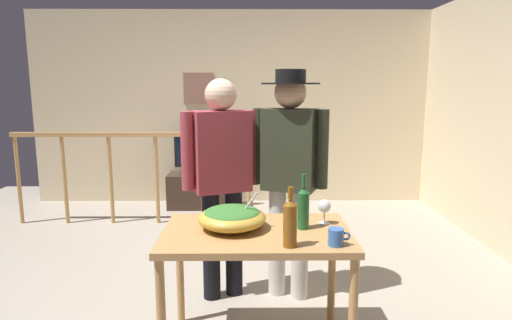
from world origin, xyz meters
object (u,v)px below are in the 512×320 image
object	(u,v)px
person_standing_left	(222,171)
person_standing_right	(289,164)
wine_bottle_amber	(290,222)
wine_glass	(324,207)
flat_screen_tv	(202,151)
framed_picture	(199,88)
stair_railing	(199,165)
mug_blue	(336,237)
serving_table	(257,246)
salad_bowl	(232,217)
tv_console	(203,190)
wine_bottle_green	(303,207)

from	to	relation	value
person_standing_left	person_standing_right	world-z (taller)	person_standing_right
wine_bottle_amber	person_standing_right	xyz separation A→B (m)	(0.08, 0.95, 0.13)
wine_glass	person_standing_left	xyz separation A→B (m)	(-0.67, 0.57, 0.11)
flat_screen_tv	person_standing_right	bearing A→B (deg)	-69.08
framed_picture	stair_railing	world-z (taller)	framed_picture
flat_screen_tv	mug_blue	world-z (taller)	flat_screen_tv
serving_table	flat_screen_tv	bearing A→B (deg)	102.24
salad_bowl	wine_bottle_amber	bearing A→B (deg)	-42.55
tv_console	stair_railing	bearing A→B (deg)	-86.83
salad_bowl	person_standing_left	world-z (taller)	person_standing_left
wine_bottle_amber	person_standing_right	distance (m)	0.96
serving_table	stair_railing	bearing A→B (deg)	104.42
tv_console	mug_blue	world-z (taller)	mug_blue
stair_railing	wine_bottle_green	bearing A→B (deg)	-69.46
wine_bottle_amber	mug_blue	world-z (taller)	wine_bottle_amber
tv_console	serving_table	bearing A→B (deg)	-77.88
stair_railing	wine_glass	bearing A→B (deg)	-65.86
wine_bottle_amber	person_standing_left	world-z (taller)	person_standing_left
stair_railing	person_standing_right	xyz separation A→B (m)	(0.89, -1.80, 0.34)
wine_bottle_amber	person_standing_left	distance (m)	1.04
tv_console	mug_blue	xyz separation A→B (m)	(1.10, -3.39, 0.59)
flat_screen_tv	wine_glass	bearing A→B (deg)	-69.89
flat_screen_tv	wine_glass	xyz separation A→B (m)	(1.10, -3.00, 0.11)
serving_table	mug_blue	xyz separation A→B (m)	(0.42, -0.24, 0.14)
tv_console	wine_glass	distance (m)	3.28
mug_blue	person_standing_right	distance (m)	0.98
flat_screen_tv	person_standing_left	distance (m)	2.48
stair_railing	serving_table	size ratio (longest dim) A/B	2.97
serving_table	person_standing_right	xyz separation A→B (m)	(0.25, 0.70, 0.36)
flat_screen_tv	wine_bottle_amber	xyz separation A→B (m)	(0.85, -3.37, 0.15)
stair_railing	flat_screen_tv	xyz separation A→B (m)	(-0.04, 0.63, 0.06)
wine_glass	person_standing_right	size ratio (longest dim) A/B	0.09
framed_picture	wine_bottle_green	distance (m)	3.61
salad_bowl	wine_glass	size ratio (longest dim) A/B	2.61
serving_table	salad_bowl	bearing A→B (deg)	163.60
serving_table	wine_bottle_amber	world-z (taller)	wine_bottle_amber
wine_glass	wine_bottle_amber	bearing A→B (deg)	-122.97
person_standing_right	salad_bowl	bearing A→B (deg)	79.80
flat_screen_tv	wine_bottle_amber	size ratio (longest dim) A/B	2.15
tv_console	flat_screen_tv	bearing A→B (deg)	-90.00
wine_glass	wine_bottle_green	bearing A→B (deg)	-148.10
wine_bottle_amber	salad_bowl	bearing A→B (deg)	137.45
stair_railing	person_standing_right	bearing A→B (deg)	-63.62
stair_railing	mug_blue	bearing A→B (deg)	-68.72
wine_bottle_green	person_standing_left	bearing A→B (deg)	128.82
mug_blue	person_standing_right	bearing A→B (deg)	100.50
salad_bowl	tv_console	bearing A→B (deg)	99.68
serving_table	wine_bottle_amber	size ratio (longest dim) A/B	3.40
serving_table	mug_blue	distance (m)	0.51
framed_picture	mug_blue	size ratio (longest dim) A/B	3.41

